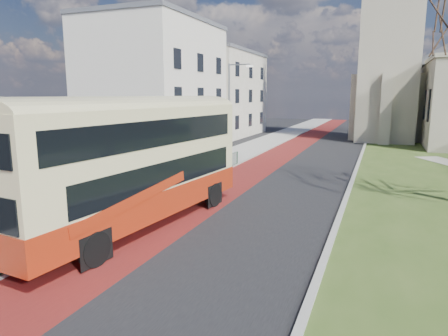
% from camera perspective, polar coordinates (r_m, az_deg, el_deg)
% --- Properties ---
extents(ground, '(160.00, 160.00, 0.00)m').
position_cam_1_polar(ground, '(16.84, -6.76, -8.95)').
color(ground, black).
rests_on(ground, ground).
extents(road_carriageway, '(9.00, 120.00, 0.01)m').
position_cam_1_polar(road_carriageway, '(34.95, 11.12, 1.07)').
color(road_carriageway, black).
rests_on(road_carriageway, ground).
extents(bus_lane, '(3.40, 120.00, 0.01)m').
position_cam_1_polar(bus_lane, '(35.52, 6.84, 1.34)').
color(bus_lane, '#591414').
rests_on(bus_lane, ground).
extents(pavement_west, '(4.00, 120.00, 0.12)m').
position_cam_1_polar(pavement_west, '(36.64, 1.08, 1.78)').
color(pavement_west, gray).
rests_on(pavement_west, ground).
extents(kerb_west, '(0.25, 120.00, 0.13)m').
position_cam_1_polar(kerb_west, '(36.00, 4.07, 1.60)').
color(kerb_west, '#999993').
rests_on(kerb_west, ground).
extents(kerb_east, '(0.25, 80.00, 0.13)m').
position_cam_1_polar(kerb_east, '(36.41, 18.83, 1.17)').
color(kerb_east, '#999993').
rests_on(kerb_east, ground).
extents(pedestrian_railing, '(0.07, 24.00, 1.12)m').
position_cam_1_polar(pedestrian_railing, '(21.42, -8.73, -3.23)').
color(pedestrian_railing, '#0C361C').
rests_on(pedestrian_railing, ground).
extents(gothic_church, '(16.38, 18.00, 40.00)m').
position_cam_1_polar(gothic_church, '(52.75, 27.99, 17.50)').
color(gothic_church, gray).
rests_on(gothic_church, ground).
extents(street_block_near, '(10.30, 14.30, 13.00)m').
position_cam_1_polar(street_block_near, '(41.96, -9.75, 11.57)').
color(street_block_near, silver).
rests_on(street_block_near, ground).
extents(street_block_far, '(10.30, 16.30, 11.50)m').
position_cam_1_polar(street_block_far, '(56.27, -1.16, 10.62)').
color(street_block_far, '#BDB5A0').
rests_on(street_block_far, ground).
extents(streetlamp, '(2.13, 0.18, 8.00)m').
position_cam_1_polar(streetlamp, '(34.13, 0.96, 8.79)').
color(streetlamp, gray).
rests_on(streetlamp, pavement_west).
extents(bus, '(4.20, 12.84, 5.27)m').
position_cam_1_polar(bus, '(16.96, -12.63, 1.50)').
color(bus, maroon).
rests_on(bus, ground).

